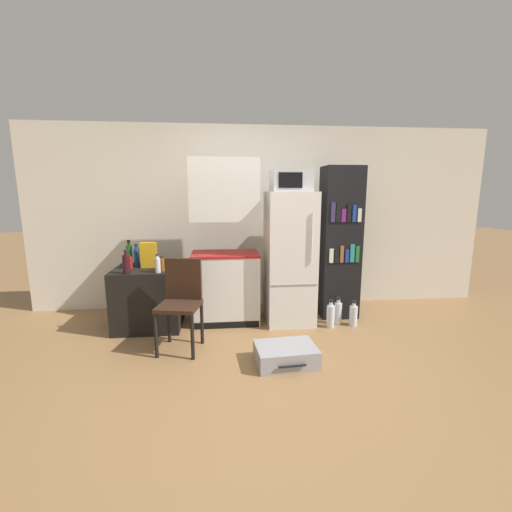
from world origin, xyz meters
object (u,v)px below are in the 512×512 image
at_px(microwave, 291,181).
at_px(bottle_amber_beer, 162,265).
at_px(bottle_green_tall, 129,255).
at_px(bottle_blue_soda, 137,257).
at_px(kitchen_hutch, 225,248).
at_px(bottle_clear_short, 158,265).
at_px(water_bottle_front, 338,313).
at_px(side_table, 149,297).
at_px(cereal_box, 149,255).
at_px(chair, 181,296).
at_px(refrigerator, 289,258).
at_px(bottle_ketchup_red, 129,262).
at_px(suitcase_large_flat, 286,355).
at_px(water_bottle_back, 353,315).
at_px(bookshelf, 340,243).
at_px(water_bottle_middle, 331,316).

xyz_separation_m(microwave, bottle_amber_beer, (-1.51, -0.21, -0.94)).
bearing_deg(bottle_green_tall, bottle_blue_soda, -29.06).
distance_m(kitchen_hutch, bottle_clear_short, 0.84).
height_order(kitchen_hutch, bottle_clear_short, kitchen_hutch).
distance_m(bottle_amber_beer, water_bottle_front, 2.19).
relative_size(kitchen_hutch, bottle_amber_beer, 11.68).
height_order(side_table, cereal_box, cereal_box).
bearing_deg(microwave, chair, -152.74).
bearing_deg(kitchen_hutch, cereal_box, -176.12).
bearing_deg(refrigerator, cereal_box, -179.88).
bearing_deg(microwave, bottle_blue_soda, 176.66).
distance_m(side_table, water_bottle_front, 2.32).
relative_size(bottle_ketchup_red, suitcase_large_flat, 0.30).
distance_m(bottle_blue_soda, cereal_box, 0.21).
height_order(bottle_amber_beer, water_bottle_back, bottle_amber_beer).
height_order(bottle_clear_short, bottle_blue_soda, bottle_blue_soda).
distance_m(bottle_green_tall, bottle_ketchup_red, 0.21).
distance_m(bottle_clear_short, bottle_blue_soda, 0.51).
distance_m(kitchen_hutch, water_bottle_front, 1.60).
relative_size(bookshelf, suitcase_large_flat, 3.23).
height_order(cereal_box, water_bottle_middle, cereal_box).
xyz_separation_m(bottle_amber_beer, water_bottle_front, (2.09, 0.02, -0.65)).
xyz_separation_m(bookshelf, water_bottle_back, (0.08, -0.39, -0.83)).
height_order(bottle_blue_soda, water_bottle_back, bottle_blue_soda).
relative_size(refrigerator, cereal_box, 5.38).
xyz_separation_m(cereal_box, water_bottle_front, (2.28, -0.19, -0.73)).
distance_m(microwave, cereal_box, 1.90).
xyz_separation_m(chair, suitcase_large_flat, (1.01, -0.47, -0.47)).
distance_m(side_table, bookshelf, 2.47).
bearing_deg(kitchen_hutch, refrigerator, -4.19).
xyz_separation_m(bottle_amber_beer, bottle_ketchup_red, (-0.41, 0.18, 0.00)).
bearing_deg(bookshelf, side_table, -176.42).
bearing_deg(kitchen_hutch, bottle_blue_soda, 177.36).
distance_m(bottle_blue_soda, bottle_ketchup_red, 0.16).
bearing_deg(suitcase_large_flat, bottle_amber_beer, 140.19).
relative_size(water_bottle_front, water_bottle_middle, 0.99).
relative_size(cereal_box, chair, 0.32).
relative_size(bottle_amber_beer, suitcase_large_flat, 0.29).
xyz_separation_m(bookshelf, bottle_green_tall, (-2.64, 0.04, -0.11)).
bearing_deg(bottle_green_tall, bottle_ketchup_red, -77.88).
xyz_separation_m(side_table, suitcase_large_flat, (1.47, -1.09, -0.27)).
xyz_separation_m(bottle_clear_short, bottle_blue_soda, (-0.32, 0.40, 0.02)).
height_order(kitchen_hutch, bottle_amber_beer, kitchen_hutch).
bearing_deg(water_bottle_middle, chair, -168.27).
xyz_separation_m(bottle_amber_beer, water_bottle_back, (2.26, -0.05, -0.67)).
bearing_deg(microwave, cereal_box, -179.93).
xyz_separation_m(cereal_box, water_bottle_back, (2.45, -0.26, -0.74)).
relative_size(microwave, chair, 0.50).
bearing_deg(bookshelf, bottle_blue_soda, -179.58).
distance_m(bottle_green_tall, cereal_box, 0.32).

